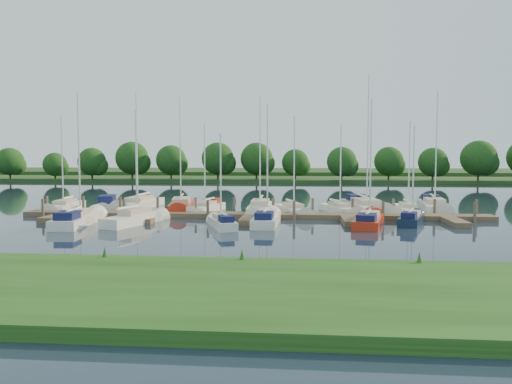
# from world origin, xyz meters

# --- Properties ---
(ground) EXTENTS (260.00, 260.00, 0.00)m
(ground) POSITION_xyz_m (0.00, 0.00, 0.00)
(ground) COLOR #181F30
(ground) RESTS_ON ground
(near_bank) EXTENTS (90.00, 10.00, 0.50)m
(near_bank) POSITION_xyz_m (0.00, -16.00, 0.25)
(near_bank) COLOR #1D4112
(near_bank) RESTS_ON ground
(dock) EXTENTS (40.00, 6.00, 0.40)m
(dock) POSITION_xyz_m (0.00, 7.31, 0.20)
(dock) COLOR #4A372A
(dock) RESTS_ON ground
(mooring_pilings) EXTENTS (38.24, 2.84, 2.00)m
(mooring_pilings) POSITION_xyz_m (0.00, 8.43, 0.60)
(mooring_pilings) COLOR #473D33
(mooring_pilings) RESTS_ON ground
(far_shore) EXTENTS (180.00, 30.00, 0.60)m
(far_shore) POSITION_xyz_m (0.00, 75.00, 0.30)
(far_shore) COLOR #204018
(far_shore) RESTS_ON ground
(distant_hill) EXTENTS (220.00, 40.00, 1.40)m
(distant_hill) POSITION_xyz_m (0.00, 100.00, 0.70)
(distant_hill) COLOR #2D4A20
(distant_hill) RESTS_ON ground
(treeline) EXTENTS (146.21, 10.02, 8.04)m
(treeline) POSITION_xyz_m (2.63, 62.06, 3.97)
(treeline) COLOR #38281C
(treeline) RESTS_ON ground
(sailboat_n_0) EXTENTS (2.38, 7.55, 9.57)m
(sailboat_n_0) POSITION_xyz_m (-18.70, 12.05, 0.27)
(sailboat_n_0) COLOR silver
(sailboat_n_0) RESTS_ON ground
(motorboat) EXTENTS (2.96, 6.15, 1.76)m
(motorboat) POSITION_xyz_m (-14.72, 12.77, 0.36)
(motorboat) COLOR silver
(motorboat) RESTS_ON ground
(sailboat_n_2) EXTENTS (2.75, 9.52, 12.03)m
(sailboat_n_2) POSITION_xyz_m (-12.12, 14.61, 0.28)
(sailboat_n_2) COLOR silver
(sailboat_n_2) RESTS_ON ground
(sailboat_n_3) EXTENTS (3.35, 8.91, 11.32)m
(sailboat_n_3) POSITION_xyz_m (-7.37, 12.90, 0.28)
(sailboat_n_3) COLOR #B52510
(sailboat_n_3) RESTS_ON ground
(sailboat_n_4) EXTENTS (2.71, 6.70, 8.60)m
(sailboat_n_4) POSITION_xyz_m (-4.70, 11.96, 0.32)
(sailboat_n_4) COLOR silver
(sailboat_n_4) RESTS_ON ground
(sailboat_n_5) EXTENTS (2.11, 8.58, 11.09)m
(sailboat_n_5) POSITION_xyz_m (0.44, 11.29, 0.28)
(sailboat_n_5) COLOR silver
(sailboat_n_5) RESTS_ON ground
(sailboat_n_6) EXTENTS (3.43, 7.14, 9.13)m
(sailboat_n_6) POSITION_xyz_m (3.47, 10.92, 0.27)
(sailboat_n_6) COLOR silver
(sailboat_n_6) RESTS_ON ground
(sailboat_n_7) EXTENTS (3.36, 6.52, 8.42)m
(sailboat_n_7) POSITION_xyz_m (7.69, 12.17, 0.27)
(sailboat_n_7) COLOR silver
(sailboat_n_7) RESTS_ON ground
(sailboat_n_8) EXTENTS (3.77, 10.68, 13.34)m
(sailboat_n_8) POSITION_xyz_m (10.30, 13.79, 0.33)
(sailboat_n_8) COLOR silver
(sailboat_n_8) RESTS_ON ground
(sailboat_n_9) EXTENTS (1.84, 6.80, 8.73)m
(sailboat_n_9) POSITION_xyz_m (13.92, 12.14, 0.27)
(sailboat_n_9) COLOR silver
(sailboat_n_9) RESTS_ON ground
(sailboat_n_10) EXTENTS (3.13, 9.37, 11.83)m
(sailboat_n_10) POSITION_xyz_m (17.03, 15.12, 0.33)
(sailboat_n_10) COLOR silver
(sailboat_n_10) RESTS_ON ground
(sailboat_s_0) EXTENTS (2.57, 8.27, 10.51)m
(sailboat_s_0) POSITION_xyz_m (-12.91, 2.55, 0.33)
(sailboat_s_0) COLOR silver
(sailboat_s_0) RESTS_ON ground
(sailboat_s_1) EXTENTS (3.37, 7.02, 9.25)m
(sailboat_s_1) POSITION_xyz_m (-8.65, 3.13, 0.29)
(sailboat_s_1) COLOR silver
(sailboat_s_1) RESTS_ON ground
(sailboat_s_2) EXTENTS (2.89, 5.50, 7.25)m
(sailboat_s_2) POSITION_xyz_m (-1.66, 1.94, 0.31)
(sailboat_s_2) COLOR silver
(sailboat_s_2) RESTS_ON ground
(sailboat_s_3) EXTENTS (1.99, 7.57, 9.71)m
(sailboat_s_3) POSITION_xyz_m (1.52, 4.12, 0.32)
(sailboat_s_3) COLOR silver
(sailboat_s_3) RESTS_ON ground
(sailboat_s_4) EXTENTS (3.31, 7.95, 9.96)m
(sailboat_s_4) POSITION_xyz_m (9.38, 4.36, 0.31)
(sailboat_s_4) COLOR #B52510
(sailboat_s_4) RESTS_ON ground
(sailboat_s_5) EXTENTS (3.09, 6.13, 7.96)m
(sailboat_s_5) POSITION_xyz_m (12.81, 5.42, 0.31)
(sailboat_s_5) COLOR #0F1D35
(sailboat_s_5) RESTS_ON ground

